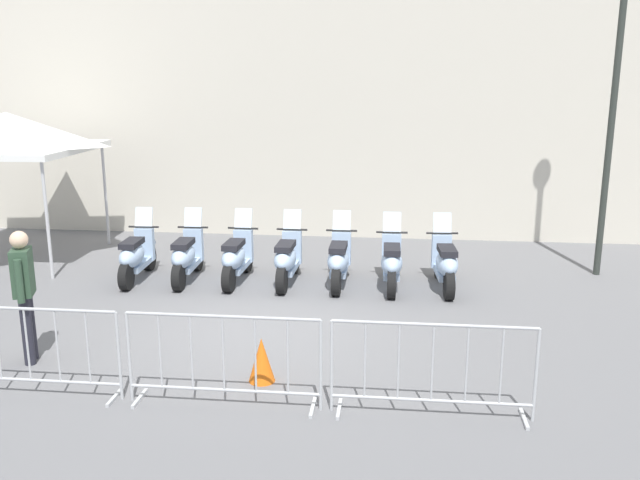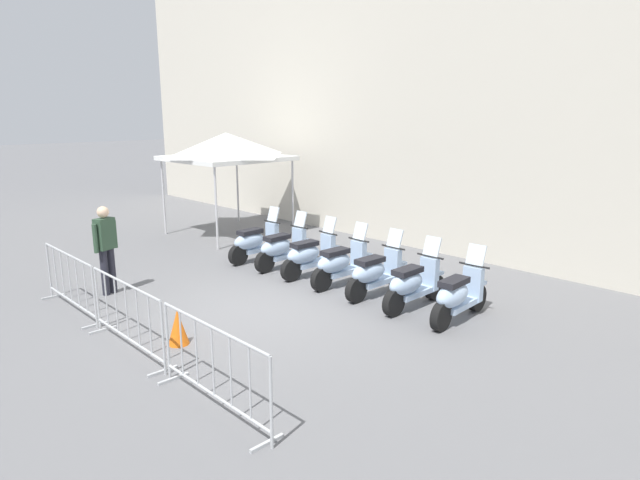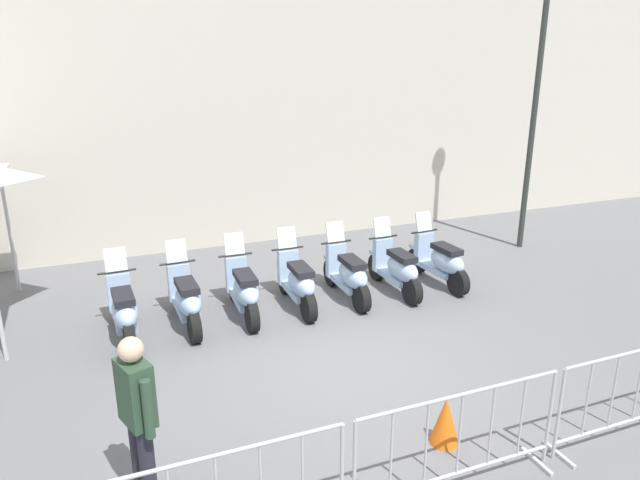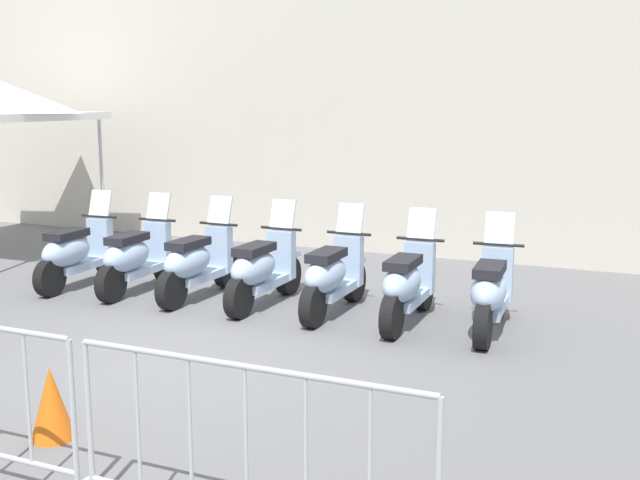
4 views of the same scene
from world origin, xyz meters
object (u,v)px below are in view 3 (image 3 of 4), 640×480
at_px(motorcycle_2, 243,290).
at_px(officer_near_row_end, 138,414).
at_px(traffic_cone, 445,420).
at_px(motorcycle_3, 298,282).
at_px(motorcycle_4, 348,275).
at_px(motorcycle_5, 396,268).
at_px(motorcycle_1, 186,299).
at_px(barrier_segment_1, 459,443).
at_px(motorcycle_0, 124,310).
at_px(motorcycle_6, 440,261).
at_px(barrier_segment_2, 637,393).
at_px(street_lamp, 538,75).

relative_size(motorcycle_2, officer_near_row_end, 1.00).
bearing_deg(traffic_cone, motorcycle_3, 93.11).
xyz_separation_m(motorcycle_4, motorcycle_5, (0.91, -0.06, 0.00)).
relative_size(motorcycle_1, motorcycle_2, 1.00).
height_order(motorcycle_3, barrier_segment_1, motorcycle_3).
height_order(motorcycle_0, motorcycle_6, same).
distance_m(motorcycle_2, motorcycle_5, 2.73).
bearing_deg(motorcycle_4, motorcycle_0, -179.73).
distance_m(motorcycle_0, barrier_segment_2, 6.68).
distance_m(motorcycle_1, barrier_segment_1, 4.85).
bearing_deg(traffic_cone, motorcycle_4, 79.75).
relative_size(motorcycle_5, barrier_segment_2, 0.78).
bearing_deg(motorcycle_6, motorcycle_1, 179.02).
relative_size(motorcycle_0, traffic_cone, 3.13).
bearing_deg(motorcycle_2, motorcycle_3, -1.24).
xyz_separation_m(motorcycle_3, motorcycle_6, (2.73, -0.06, 0.00)).
relative_size(officer_near_row_end, traffic_cone, 3.15).
bearing_deg(motorcycle_0, motorcycle_6, -0.34).
relative_size(motorcycle_3, street_lamp, 0.29).
bearing_deg(motorcycle_2, traffic_cone, -73.96).
bearing_deg(officer_near_row_end, motorcycle_4, 43.33).
bearing_deg(barrier_segment_1, motorcycle_4, 77.35).
xyz_separation_m(motorcycle_2, traffic_cone, (1.12, -3.90, -0.18)).
height_order(motorcycle_2, barrier_segment_2, motorcycle_2).
height_order(motorcycle_2, traffic_cone, motorcycle_2).
xyz_separation_m(motorcycle_5, barrier_segment_1, (-1.92, -4.44, 0.07)).
bearing_deg(motorcycle_0, motorcycle_4, 0.27).
bearing_deg(motorcycle_5, traffic_cone, -112.93).
bearing_deg(motorcycle_3, barrier_segment_2, -64.47).
bearing_deg(motorcycle_3, motorcycle_6, -1.22).
xyz_separation_m(motorcycle_3, motorcycle_4, (0.91, -0.01, 0.00)).
bearing_deg(barrier_segment_1, motorcycle_3, 88.73).
bearing_deg(motorcycle_3, barrier_segment_1, -91.27).
height_order(motorcycle_1, motorcycle_4, same).
bearing_deg(barrier_segment_2, motorcycle_1, 131.06).
height_order(motorcycle_1, motorcycle_5, same).
xyz_separation_m(motorcycle_4, barrier_segment_1, (-1.01, -4.50, 0.07)).
relative_size(motorcycle_2, motorcycle_3, 1.00).
bearing_deg(motorcycle_0, motorcycle_1, 2.88).
xyz_separation_m(motorcycle_1, barrier_segment_1, (1.71, -4.53, 0.07)).
relative_size(motorcycle_2, street_lamp, 0.29).
bearing_deg(street_lamp, officer_near_row_end, -151.16).
height_order(motorcycle_4, traffic_cone, motorcycle_4).
distance_m(motorcycle_4, traffic_cone, 3.93).
height_order(motorcycle_4, barrier_segment_2, motorcycle_4).
distance_m(motorcycle_0, motorcycle_3, 2.72).
distance_m(motorcycle_2, barrier_segment_1, 4.61).
distance_m(motorcycle_6, barrier_segment_1, 5.28).
bearing_deg(barrier_segment_2, motorcycle_5, 94.59).
xyz_separation_m(barrier_segment_2, traffic_cone, (-1.97, 0.69, -0.25)).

